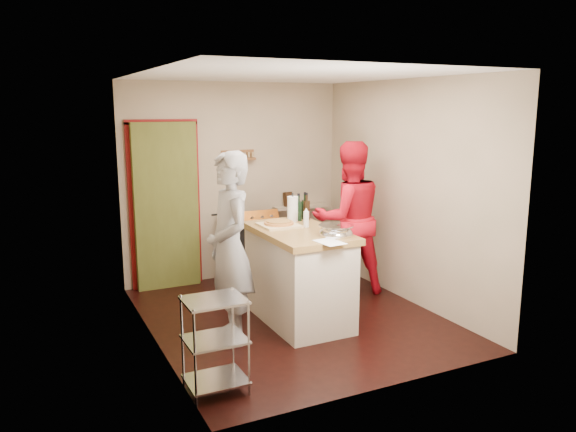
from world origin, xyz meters
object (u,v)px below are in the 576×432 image
object	(u,v)px
wire_shelving	(215,341)
person_stripe	(230,248)
person_red	(348,218)
island	(299,274)
stove	(248,248)

from	to	relation	value
wire_shelving	person_stripe	distance (m)	1.14
person_stripe	person_red	bearing A→B (deg)	115.21
island	person_stripe	distance (m)	0.95
person_stripe	person_red	distance (m)	1.97
stove	wire_shelving	size ratio (longest dim) A/B	1.26
person_stripe	wire_shelving	bearing A→B (deg)	-24.54
stove	island	xyz separation A→B (m)	(-0.02, -1.54, 0.08)
stove	island	bearing A→B (deg)	-90.87
island	person_red	world-z (taller)	person_red
stove	person_red	distance (m)	1.43
island	person_stripe	bearing A→B (deg)	-168.30
island	stove	bearing A→B (deg)	89.13
stove	island	world-z (taller)	island
island	person_red	xyz separation A→B (m)	(0.98, 0.59, 0.41)
person_stripe	person_red	size ratio (longest dim) A/B	1.00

